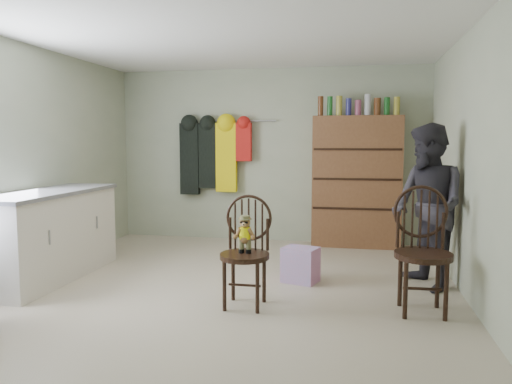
% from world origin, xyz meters
% --- Properties ---
extents(ground_plane, '(5.00, 5.00, 0.00)m').
position_xyz_m(ground_plane, '(0.00, 0.00, 0.00)').
color(ground_plane, '#C2B59C').
rests_on(ground_plane, ground).
extents(room_walls, '(5.00, 5.00, 5.00)m').
position_xyz_m(room_walls, '(0.00, 0.53, 1.58)').
color(room_walls, '#ABB194').
rests_on(room_walls, ground).
extents(counter, '(0.64, 1.86, 0.94)m').
position_xyz_m(counter, '(-1.95, 0.00, 0.47)').
color(counter, silver).
rests_on(counter, ground).
extents(chair_front, '(0.44, 0.44, 0.98)m').
position_xyz_m(chair_front, '(0.29, -0.44, 0.55)').
color(chair_front, black).
rests_on(chair_front, ground).
extents(chair_far, '(0.50, 0.50, 1.08)m').
position_xyz_m(chair_far, '(1.80, -0.31, 0.58)').
color(chair_far, black).
rests_on(chair_far, ground).
extents(striped_bag, '(0.41, 0.36, 0.36)m').
position_xyz_m(striped_bag, '(0.69, 0.37, 0.18)').
color(striped_bag, pink).
rests_on(striped_bag, ground).
extents(person_right, '(0.89, 0.98, 1.64)m').
position_xyz_m(person_right, '(1.93, 0.40, 0.82)').
color(person_right, '#2D2B33').
rests_on(person_right, ground).
extents(dresser, '(1.20, 0.39, 2.08)m').
position_xyz_m(dresser, '(1.25, 2.30, 0.92)').
color(dresser, brown).
rests_on(dresser, ground).
extents(coat_rack, '(1.42, 0.12, 1.09)m').
position_xyz_m(coat_rack, '(-0.83, 2.38, 1.25)').
color(coat_rack, '#99999E').
rests_on(coat_rack, ground).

